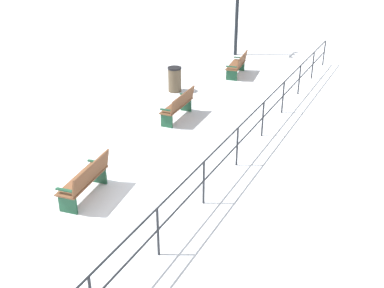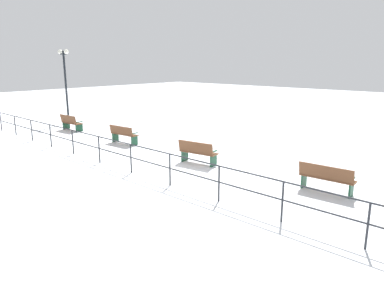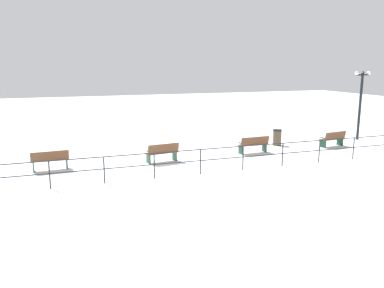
% 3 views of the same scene
% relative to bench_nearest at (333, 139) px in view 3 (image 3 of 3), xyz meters
% --- Properties ---
extents(ground_plane, '(80.00, 80.00, 0.00)m').
position_rel_bench_nearest_xyz_m(ground_plane, '(-0.04, 9.92, -0.45)').
color(ground_plane, white).
rests_on(ground_plane, ground).
extents(bench_nearest, '(0.77, 1.60, 0.87)m').
position_rel_bench_nearest_xyz_m(bench_nearest, '(0.00, 0.00, 0.00)').
color(bench_nearest, brown).
rests_on(bench_nearest, ground).
extents(bench_second, '(0.57, 1.65, 0.89)m').
position_rel_bench_nearest_xyz_m(bench_second, '(0.00, 4.96, 0.03)').
color(bench_second, brown).
rests_on(bench_second, ground).
extents(bench_third, '(0.76, 1.60, 0.92)m').
position_rel_bench_nearest_xyz_m(bench_third, '(-0.27, 9.91, 0.02)').
color(bench_third, brown).
rests_on(bench_third, ground).
extents(bench_fourth, '(0.59, 1.60, 0.89)m').
position_rel_bench_nearest_xyz_m(bench_fourth, '(-0.07, 14.87, 0.03)').
color(bench_fourth, brown).
rests_on(bench_fourth, ground).
extents(lamppost_near, '(0.23, 1.11, 4.14)m').
position_rel_bench_nearest_xyz_m(lamppost_near, '(1.23, -2.82, 2.10)').
color(lamppost_near, black).
rests_on(lamppost_near, ground).
extents(waterfront_railing, '(0.05, 25.78, 1.07)m').
position_rel_bench_nearest_xyz_m(waterfront_railing, '(-2.74, 9.92, 0.28)').
color(waterfront_railing, '#26282D').
rests_on(waterfront_railing, ground).
extents(trash_bin, '(0.50, 0.50, 0.90)m').
position_rel_bench_nearest_xyz_m(trash_bin, '(1.36, 2.74, 0.00)').
color(trash_bin, brown).
rests_on(trash_bin, ground).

